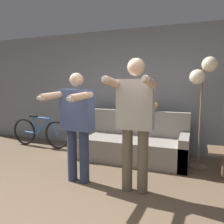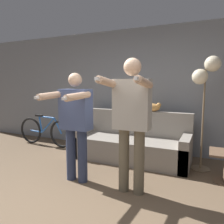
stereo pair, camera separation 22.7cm
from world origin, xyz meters
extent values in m
plane|color=brown|center=(0.00, 0.00, 0.00)|extent=(16.00, 16.00, 0.00)
cube|color=gray|center=(0.00, 2.79, 1.30)|extent=(10.00, 0.05, 2.60)
cube|color=gray|center=(0.05, 2.08, 0.21)|extent=(2.19, 0.82, 0.42)
cube|color=gray|center=(0.05, 2.42, 0.66)|extent=(2.19, 0.14, 0.49)
cube|color=gray|center=(-0.97, 2.08, 0.28)|extent=(0.16, 0.82, 0.56)
cube|color=gray|center=(1.06, 2.08, 0.28)|extent=(0.16, 0.82, 0.56)
cylinder|color=#2D3856|center=(-0.47, 0.90, 0.39)|extent=(0.14, 0.14, 0.78)
cylinder|color=#2D3856|center=(-0.27, 0.89, 0.39)|extent=(0.14, 0.14, 0.78)
cube|color=#475684|center=(-0.37, 0.90, 1.07)|extent=(0.46, 0.23, 0.59)
sphere|color=#D8AD8C|center=(-0.37, 0.90, 1.50)|extent=(0.20, 0.20, 0.20)
cylinder|color=#D8AD8C|center=(-0.59, 0.65, 1.28)|extent=(0.10, 0.51, 0.11)
cube|color=white|center=(-0.60, 0.40, 1.27)|extent=(0.04, 0.12, 0.04)
cylinder|color=#D8AD8C|center=(-0.16, 0.64, 1.28)|extent=(0.10, 0.51, 0.11)
cube|color=white|center=(-0.16, 0.39, 1.27)|extent=(0.04, 0.12, 0.04)
cylinder|color=#6B604C|center=(0.38, 0.89, 0.43)|extent=(0.14, 0.14, 0.86)
cylinder|color=#6B604C|center=(0.60, 0.90, 0.43)|extent=(0.14, 0.14, 0.86)
cube|color=#B7B2A8|center=(0.49, 0.90, 1.18)|extent=(0.47, 0.22, 0.64)
sphere|color=#D8AD8C|center=(0.49, 0.90, 1.65)|extent=(0.23, 0.23, 0.23)
cylinder|color=#D8AD8C|center=(0.27, 0.65, 1.46)|extent=(0.09, 0.51, 0.15)
cube|color=white|center=(0.27, 0.40, 1.49)|extent=(0.04, 0.12, 0.05)
cylinder|color=#D8AD8C|center=(0.71, 0.65, 1.46)|extent=(0.09, 0.51, 0.15)
cube|color=white|center=(0.72, 0.40, 1.49)|extent=(0.04, 0.12, 0.05)
ellipsoid|color=tan|center=(0.36, 2.42, 0.99)|extent=(0.31, 0.15, 0.16)
sphere|color=tan|center=(0.50, 2.42, 1.04)|extent=(0.09, 0.09, 0.09)
ellipsoid|color=tan|center=(0.20, 2.44, 0.93)|extent=(0.17, 0.04, 0.04)
cone|color=tan|center=(0.48, 2.41, 1.07)|extent=(0.03, 0.03, 0.03)
cone|color=tan|center=(0.48, 2.44, 1.07)|extent=(0.03, 0.03, 0.03)
cylinder|color=#756047|center=(1.30, 2.13, 0.01)|extent=(0.31, 0.31, 0.02)
cylinder|color=#756047|center=(1.30, 2.13, 0.84)|extent=(0.03, 0.03, 1.68)
sphere|color=#F4E5C1|center=(1.40, 2.13, 1.76)|extent=(0.25, 0.25, 0.25)
sphere|color=#F4E5C1|center=(1.22, 2.13, 1.56)|extent=(0.25, 0.25, 0.25)
cylinder|color=brown|center=(1.66, 1.75, 0.01)|extent=(0.33, 0.33, 0.02)
cylinder|color=brown|center=(1.66, 1.75, 0.21)|extent=(0.06, 0.06, 0.43)
torus|color=black|center=(-1.64, 2.19, 0.32)|extent=(0.63, 0.05, 0.63)
torus|color=black|center=(-2.56, 2.19, 0.32)|extent=(0.63, 0.05, 0.63)
cylinder|color=blue|center=(-2.02, 2.19, 0.48)|extent=(0.40, 0.04, 0.39)
cylinder|color=blue|center=(-2.25, 2.19, 0.49)|extent=(0.10, 0.04, 0.39)
cylinder|color=blue|center=(-2.06, 2.19, 0.67)|extent=(0.44, 0.04, 0.05)
cylinder|color=blue|center=(-2.39, 2.19, 0.31)|extent=(0.35, 0.04, 0.05)
cylinder|color=blue|center=(-1.74, 2.19, 0.49)|extent=(0.22, 0.04, 0.37)
cube|color=black|center=(-2.28, 2.19, 0.70)|extent=(0.20, 0.07, 0.04)
camera|label=1|loc=(1.20, -1.82, 1.44)|focal=35.00mm
camera|label=2|loc=(1.41, -1.73, 1.44)|focal=35.00mm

